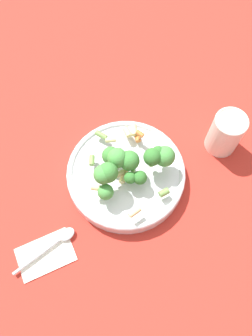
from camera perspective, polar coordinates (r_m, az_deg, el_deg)
name	(u,v)px	position (r m, az deg, el deg)	size (l,w,h in m)	color
ground_plane	(126,178)	(0.78, 0.00, -1.70)	(3.00, 3.00, 0.00)	#B72D23
bowl	(126,174)	(0.76, 0.00, -1.06)	(0.27, 0.27, 0.04)	silver
pasta_salad	(128,165)	(0.70, 0.31, 0.58)	(0.20, 0.23, 0.09)	#8CB766
cup	(226,133)	(0.81, 16.97, 5.88)	(0.08, 0.08, 0.11)	silver
napkin	(45,254)	(0.75, -13.86, -14.40)	(0.13, 0.09, 0.01)	white
spoon	(56,242)	(0.74, -12.14, -12.57)	(0.15, 0.07, 0.01)	silver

